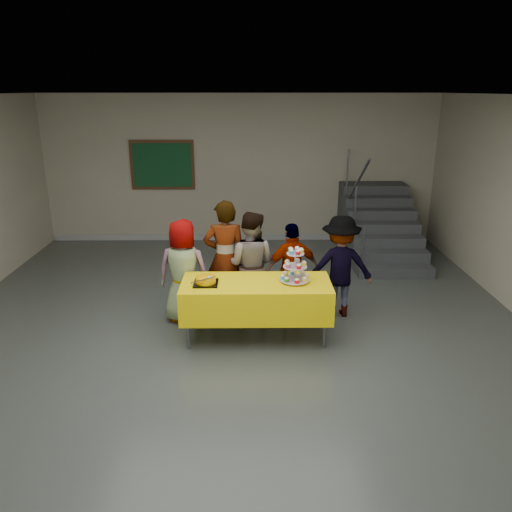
% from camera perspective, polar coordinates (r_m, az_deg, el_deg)
% --- Properties ---
extents(room_shell, '(10.00, 10.04, 3.02)m').
position_cam_1_polar(room_shell, '(5.38, -3.01, 8.45)').
color(room_shell, '#4C514C').
rests_on(room_shell, ground).
extents(bake_table, '(1.88, 0.78, 0.77)m').
position_cam_1_polar(bake_table, '(6.34, 0.02, -4.81)').
color(bake_table, '#595960').
rests_on(bake_table, ground).
extents(cupcake_stand, '(0.38, 0.38, 0.44)m').
position_cam_1_polar(cupcake_stand, '(6.24, 4.48, -1.41)').
color(cupcake_stand, silver).
rests_on(cupcake_stand, bake_table).
extents(bear_cake, '(0.32, 0.36, 0.12)m').
position_cam_1_polar(bear_cake, '(6.22, -5.76, -2.68)').
color(bear_cake, black).
rests_on(bear_cake, bake_table).
extents(schoolchild_a, '(0.76, 0.55, 1.44)m').
position_cam_1_polar(schoolchild_a, '(6.84, -8.30, -1.74)').
color(schoolchild_a, '#5D5C65').
rests_on(schoolchild_a, ground).
extents(schoolchild_b, '(0.61, 0.41, 1.66)m').
position_cam_1_polar(schoolchild_b, '(6.97, -3.52, -0.26)').
color(schoolchild_b, slate).
rests_on(schoolchild_b, ground).
extents(schoolchild_c, '(0.86, 0.74, 1.50)m').
position_cam_1_polar(schoolchild_c, '(6.95, -0.65, -0.95)').
color(schoolchild_c, slate).
rests_on(schoolchild_c, ground).
extents(schoolchild_d, '(0.84, 0.52, 1.34)m').
position_cam_1_polar(schoolchild_d, '(6.98, 4.17, -1.61)').
color(schoolchild_d, slate).
rests_on(schoolchild_d, ground).
extents(schoolchild_e, '(0.94, 0.54, 1.45)m').
position_cam_1_polar(schoolchild_e, '(7.04, 9.57, -1.19)').
color(schoolchild_e, slate).
rests_on(schoolchild_e, ground).
extents(staircase, '(1.30, 2.40, 2.04)m').
position_cam_1_polar(staircase, '(10.05, 13.71, 3.13)').
color(staircase, '#424447').
rests_on(staircase, ground).
extents(noticeboard, '(1.30, 0.05, 1.00)m').
position_cam_1_polar(noticeboard, '(10.50, -10.66, 10.18)').
color(noticeboard, '#472B16').
rests_on(noticeboard, ground).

